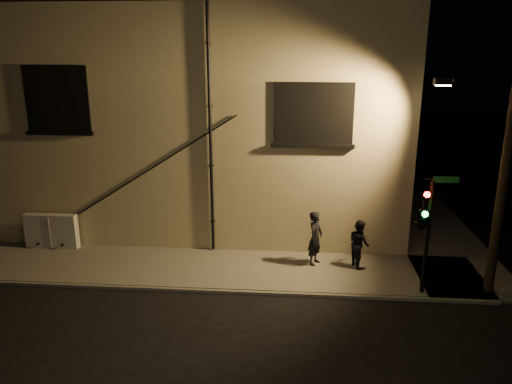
# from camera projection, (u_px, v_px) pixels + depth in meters

# --- Properties ---
(ground) EXTENTS (90.00, 90.00, 0.00)m
(ground) POSITION_uv_depth(u_px,v_px,m) (257.00, 294.00, 14.88)
(ground) COLOR black
(sidewalk) EXTENTS (21.00, 16.00, 0.12)m
(sidewalk) POSITION_uv_depth(u_px,v_px,m) (298.00, 239.00, 18.97)
(sidewalk) COLOR #56544E
(sidewalk) RESTS_ON ground
(building) EXTENTS (16.20, 12.23, 8.80)m
(building) POSITION_uv_depth(u_px,v_px,m) (207.00, 108.00, 22.49)
(building) COLOR tan
(building) RESTS_ON ground
(utility_cabinet) EXTENTS (1.89, 0.32, 1.24)m
(utility_cabinet) POSITION_uv_depth(u_px,v_px,m) (52.00, 231.00, 17.86)
(utility_cabinet) COLOR #B2B0A9
(utility_cabinet) RESTS_ON sidewalk
(pedestrian_a) EXTENTS (0.67, 0.78, 1.81)m
(pedestrian_a) POSITION_uv_depth(u_px,v_px,m) (315.00, 238.00, 16.41)
(pedestrian_a) COLOR black
(pedestrian_a) RESTS_ON sidewalk
(pedestrian_b) EXTENTS (0.86, 0.95, 1.59)m
(pedestrian_b) POSITION_uv_depth(u_px,v_px,m) (359.00, 243.00, 16.28)
(pedestrian_b) COLOR black
(pedestrian_b) RESTS_ON sidewalk
(traffic_signal) EXTENTS (1.37, 2.09, 3.53)m
(traffic_signal) POSITION_uv_depth(u_px,v_px,m) (423.00, 217.00, 13.99)
(traffic_signal) COLOR black
(traffic_signal) RESTS_ON sidewalk
(streetlamp_pole) EXTENTS (2.01, 1.38, 6.68)m
(streetlamp_pole) POSITION_uv_depth(u_px,v_px,m) (499.00, 177.00, 13.95)
(streetlamp_pole) COLOR black
(streetlamp_pole) RESTS_ON ground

